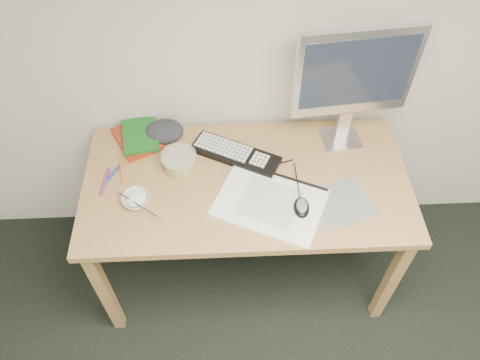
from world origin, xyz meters
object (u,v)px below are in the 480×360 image
object	(u,v)px
monitor	(355,76)
rice_bowl	(136,200)
desk	(246,192)
keyboard	(236,154)
sketchpad	(270,203)

from	to	relation	value
monitor	rice_bowl	xyz separation A→B (m)	(-0.90, -0.32, -0.34)
desk	monitor	xyz separation A→B (m)	(0.44, 0.23, 0.44)
keyboard	monitor	bearing A→B (deg)	37.44
keyboard	monitor	world-z (taller)	monitor
desk	sketchpad	world-z (taller)	sketchpad
monitor	rice_bowl	distance (m)	1.02
keyboard	monitor	xyz separation A→B (m)	(0.49, 0.09, 0.35)
desk	keyboard	size ratio (longest dim) A/B	3.52
sketchpad	keyboard	size ratio (longest dim) A/B	1.07
desk	keyboard	distance (m)	0.18
sketchpad	monitor	size ratio (longest dim) A/B	0.74
desk	rice_bowl	distance (m)	0.48
desk	keyboard	xyz separation A→B (m)	(-0.04, 0.14, 0.09)
sketchpad	rice_bowl	bearing A→B (deg)	-158.45
sketchpad	rice_bowl	world-z (taller)	rice_bowl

